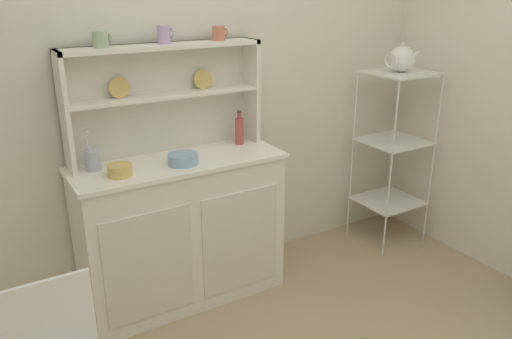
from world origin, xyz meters
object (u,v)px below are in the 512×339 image
object	(u,v)px
hutch_cabinet	(182,229)
hutch_shelf_unit	(163,90)
utensil_jar	(93,159)
porcelain_teapot	(402,59)
cup_sage_0	(101,39)
bowl_mixing_large	(120,170)
bakers_rack	(394,139)
jam_bottle	(239,130)

from	to	relation	value
hutch_cabinet	hutch_shelf_unit	size ratio (longest dim) A/B	1.07
hutch_shelf_unit	utensil_jar	size ratio (longest dim) A/B	4.63
hutch_shelf_unit	porcelain_teapot	size ratio (longest dim) A/B	4.23
cup_sage_0	bowl_mixing_large	xyz separation A→B (m)	(-0.02, -0.20, -0.62)
bowl_mixing_large	utensil_jar	world-z (taller)	utensil_jar
hutch_cabinet	bowl_mixing_large	distance (m)	0.57
hutch_shelf_unit	cup_sage_0	distance (m)	0.43
utensil_jar	porcelain_teapot	world-z (taller)	porcelain_teapot
utensil_jar	porcelain_teapot	distance (m)	2.05
porcelain_teapot	bakers_rack	bearing A→B (deg)	0.00
bowl_mixing_large	jam_bottle	size ratio (longest dim) A/B	0.60
hutch_cabinet	bowl_mixing_large	world-z (taller)	bowl_mixing_large
jam_bottle	porcelain_teapot	bearing A→B (deg)	-7.81
cup_sage_0	bowl_mixing_large	world-z (taller)	cup_sage_0
hutch_cabinet	porcelain_teapot	distance (m)	1.80
hutch_cabinet	hutch_shelf_unit	bearing A→B (deg)	90.00
hutch_shelf_unit	bowl_mixing_large	distance (m)	0.53
hutch_cabinet	bowl_mixing_large	xyz separation A→B (m)	(-0.34, -0.07, 0.45)
bakers_rack	jam_bottle	world-z (taller)	bakers_rack
cup_sage_0	porcelain_teapot	distance (m)	1.92
hutch_cabinet	bakers_rack	bearing A→B (deg)	-2.55
cup_sage_0	porcelain_teapot	size ratio (longest dim) A/B	0.35
jam_bottle	hutch_cabinet	bearing A→B (deg)	-168.77
hutch_cabinet	porcelain_teapot	xyz separation A→B (m)	(1.57, -0.07, 0.86)
utensil_jar	bakers_rack	bearing A→B (deg)	-4.20
jam_bottle	utensil_jar	xyz separation A→B (m)	(-0.87, -0.01, -0.03)
utensil_jar	bowl_mixing_large	bearing A→B (deg)	-58.62
hutch_cabinet	porcelain_teapot	size ratio (longest dim) A/B	4.52
porcelain_teapot	jam_bottle	bearing A→B (deg)	172.19
cup_sage_0	jam_bottle	bearing A→B (deg)	-2.73
utensil_jar	porcelain_teapot	bearing A→B (deg)	-4.21
bowl_mixing_large	porcelain_teapot	size ratio (longest dim) A/B	0.47
bakers_rack	porcelain_teapot	size ratio (longest dim) A/B	4.71
cup_sage_0	utensil_jar	world-z (taller)	cup_sage_0
cup_sage_0	hutch_shelf_unit	bearing A→B (deg)	7.29
hutch_cabinet	bakers_rack	world-z (taller)	bakers_rack
cup_sage_0	porcelain_teapot	xyz separation A→B (m)	(1.90, -0.19, -0.21)
bakers_rack	cup_sage_0	size ratio (longest dim) A/B	13.50
hutch_cabinet	bowl_mixing_large	bearing A→B (deg)	-167.94
bakers_rack	utensil_jar	distance (m)	2.02
hutch_cabinet	bakers_rack	size ratio (longest dim) A/B	0.96
cup_sage_0	porcelain_teapot	world-z (taller)	cup_sage_0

